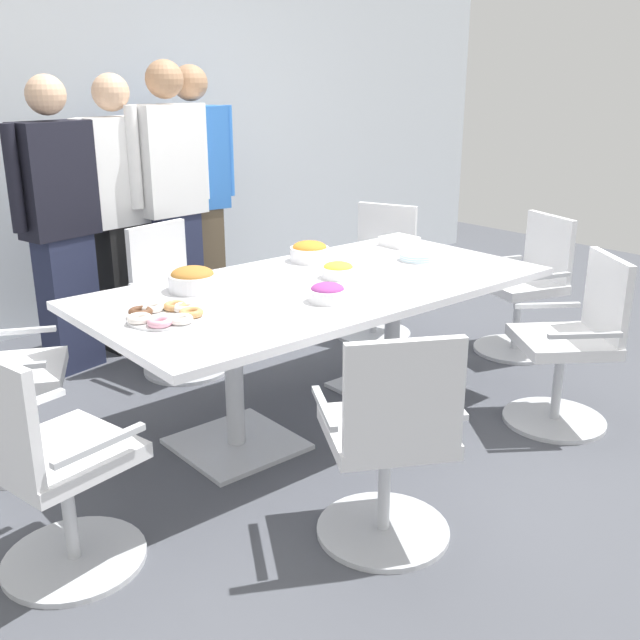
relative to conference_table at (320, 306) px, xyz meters
name	(u,v)px	position (x,y,z in m)	size (l,w,h in m)	color
ground_plane	(320,416)	(0.00, 0.00, -0.63)	(10.00, 10.00, 0.01)	#4C4F56
back_wall	(106,129)	(0.00, 2.40, 0.77)	(8.00, 0.10, 2.80)	silver
conference_table	(320,306)	(0.00, 0.00, 0.00)	(2.40, 1.20, 0.75)	silver
office_chair_0	(389,450)	(-0.54, -1.04, -0.22)	(0.74, 0.74, 0.91)	silver
office_chair_1	(571,351)	(0.95, -0.91, -0.22)	(0.75, 0.75, 0.91)	silver
office_chair_2	(526,292)	(1.69, -0.11, -0.22)	(0.68, 0.68, 0.91)	silver
office_chair_3	(377,278)	(1.19, 0.78, -0.22)	(0.70, 0.70, 0.91)	silver
office_chair_4	(178,307)	(-0.23, 1.09, -0.22)	(0.64, 0.64, 0.91)	silver
office_chair_5	(2,385)	(-1.46, 0.56, -0.22)	(0.72, 0.72, 0.91)	silver
office_chair_6	(50,474)	(-1.60, -0.38, -0.22)	(0.64, 0.64, 0.91)	silver
person_standing_0	(60,222)	(-0.73, 1.55, 0.31)	(0.61, 0.31, 1.78)	#232842
person_standing_1	(121,211)	(-0.29, 1.65, 0.31)	(0.62, 0.28, 1.79)	black
person_standing_2	(172,200)	(0.04, 1.57, 0.36)	(0.61, 0.26, 1.87)	#232842
person_standing_3	(196,196)	(0.31, 1.71, 0.35)	(0.61, 0.26, 1.84)	brown
snack_bowl_chips_yellow	(338,270)	(0.14, 0.02, 0.17)	(0.18, 0.18, 0.09)	white
snack_bowl_candy_mix	(327,293)	(-0.18, -0.27, 0.17)	(0.18, 0.18, 0.09)	white
snack_bowl_chips_orange	(310,251)	(0.27, 0.41, 0.18)	(0.22, 0.22, 0.12)	white
snack_bowl_pretzels	(193,279)	(-0.57, 0.31, 0.18)	(0.24, 0.24, 0.12)	white
donut_platter	(165,315)	(-0.90, -0.01, 0.15)	(0.34, 0.34, 0.04)	white
plate_stack	(417,257)	(0.75, 0.01, 0.15)	(0.20, 0.20, 0.04)	white
napkin_pile	(399,241)	(0.96, 0.35, 0.15)	(0.19, 0.19, 0.06)	white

